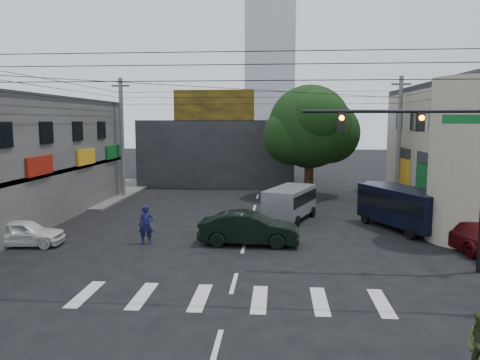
# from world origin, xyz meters

# --- Properties ---
(ground) EXTENTS (160.00, 160.00, 0.00)m
(ground) POSITION_xyz_m (0.00, 0.00, 0.00)
(ground) COLOR black
(ground) RESTS_ON ground
(sidewalk_far_left) EXTENTS (16.00, 16.00, 0.15)m
(sidewalk_far_left) POSITION_xyz_m (-18.00, 18.00, 0.07)
(sidewalk_far_left) COLOR #514F4C
(sidewalk_far_left) RESTS_ON ground
(corner_column) EXTENTS (4.00, 4.00, 8.00)m
(corner_column) POSITION_xyz_m (11.00, 4.00, 4.00)
(corner_column) COLOR #9F957E
(corner_column) RESTS_ON ground
(building_far) EXTENTS (14.00, 10.00, 6.00)m
(building_far) POSITION_xyz_m (-4.00, 26.00, 3.00)
(building_far) COLOR #232326
(building_far) RESTS_ON ground
(billboard) EXTENTS (7.00, 0.30, 2.60)m
(billboard) POSITION_xyz_m (-4.00, 21.10, 7.30)
(billboard) COLOR olive
(billboard) RESTS_ON building_far
(tower_distant) EXTENTS (9.00, 9.00, 44.00)m
(tower_distant) POSITION_xyz_m (0.00, 70.00, 22.00)
(tower_distant) COLOR silver
(tower_distant) RESTS_ON ground
(street_tree) EXTENTS (6.40, 6.40, 8.70)m
(street_tree) POSITION_xyz_m (4.00, 17.00, 5.47)
(street_tree) COLOR black
(street_tree) RESTS_ON ground
(traffic_gantry) EXTENTS (7.10, 0.35, 7.20)m
(traffic_gantry) POSITION_xyz_m (7.82, -1.00, 4.83)
(traffic_gantry) COLOR black
(traffic_gantry) RESTS_ON ground
(utility_pole_far_left) EXTENTS (0.32, 0.32, 9.20)m
(utility_pole_far_left) POSITION_xyz_m (-10.50, 16.00, 4.60)
(utility_pole_far_left) COLOR #59595B
(utility_pole_far_left) RESTS_ON ground
(utility_pole_far_right) EXTENTS (0.32, 0.32, 9.20)m
(utility_pole_far_right) POSITION_xyz_m (10.50, 16.00, 4.60)
(utility_pole_far_right) COLOR #59595B
(utility_pole_far_right) RESTS_ON ground
(dark_sedan) EXTENTS (2.05, 4.94, 1.59)m
(dark_sedan) POSITION_xyz_m (0.23, 2.49, 0.79)
(dark_sedan) COLOR black
(dark_sedan) RESTS_ON ground
(white_compact) EXTENTS (2.32, 4.10, 1.29)m
(white_compact) POSITION_xyz_m (-10.50, 1.36, 0.64)
(white_compact) COLOR silver
(white_compact) RESTS_ON ground
(maroon_sedan) EXTENTS (3.69, 5.47, 1.38)m
(maroon_sedan) POSITION_xyz_m (10.50, 2.47, 0.69)
(maroon_sedan) COLOR #4E0B0E
(maroon_sedan) RESTS_ON ground
(silver_minivan) EXTENTS (5.82, 4.89, 1.97)m
(silver_minivan) POSITION_xyz_m (2.32, 8.26, 0.99)
(silver_minivan) COLOR gray
(silver_minivan) RESTS_ON ground
(navy_van) EXTENTS (7.30, 6.34, 2.28)m
(navy_van) POSITION_xyz_m (8.46, 6.27, 1.14)
(navy_van) COLOR black
(navy_van) RESTS_ON ground
(traffic_officer) EXTENTS (0.87, 0.73, 1.88)m
(traffic_officer) POSITION_xyz_m (-4.75, 2.17, 0.94)
(traffic_officer) COLOR #121640
(traffic_officer) RESTS_ON ground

